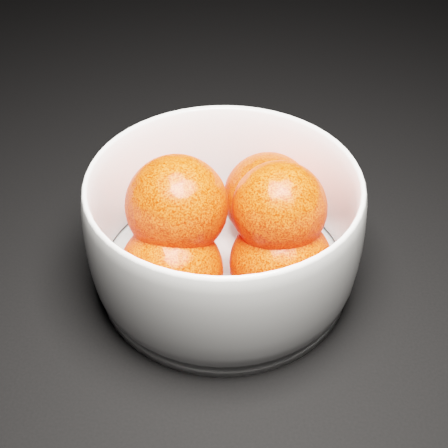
{
  "coord_description": "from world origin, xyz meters",
  "views": [
    {
      "loc": [
        0.26,
        -0.11,
        0.37
      ],
      "look_at": [
        0.25,
        0.25,
        0.06
      ],
      "focal_mm": 50.0,
      "sensor_mm": 36.0,
      "label": 1
    }
  ],
  "objects": [
    {
      "name": "bowl",
      "position": [
        0.25,
        0.25,
        0.05
      ],
      "size": [
        0.21,
        0.21,
        0.1
      ],
      "rotation": [
        0.0,
        0.0,
        -0.37
      ],
      "color": "silver",
      "rests_on": "ground"
    },
    {
      "name": "orange_pile",
      "position": [
        0.25,
        0.24,
        0.06
      ],
      "size": [
        0.15,
        0.16,
        0.12
      ],
      "color": "#FF2E0D",
      "rests_on": "bowl"
    }
  ]
}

